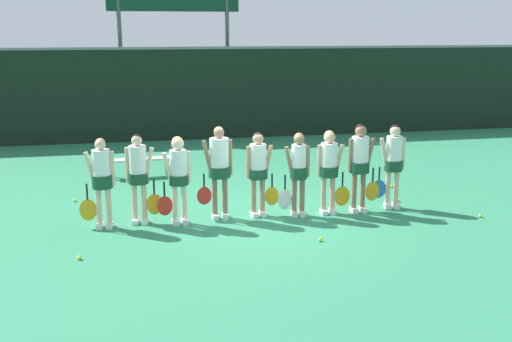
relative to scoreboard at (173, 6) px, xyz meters
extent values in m
plane|color=#2D7F56|center=(0.75, -9.75, -4.28)|extent=(140.00, 140.00, 0.00)
cube|color=black|center=(0.75, -1.14, -2.82)|extent=(60.00, 0.06, 2.91)
cube|color=slate|center=(0.75, -1.14, -1.33)|extent=(60.00, 0.08, 0.08)
cylinder|color=#515156|center=(-1.78, 0.00, -1.59)|extent=(0.14, 0.14, 5.38)
cylinder|color=#515156|center=(1.78, 0.00, -1.59)|extent=(0.14, 0.14, 5.38)
cube|color=#B2B2B7|center=(-1.38, -5.99, -3.84)|extent=(1.63, 0.49, 0.04)
cylinder|color=slate|center=(-0.73, -5.81, -4.07)|extent=(0.06, 0.06, 0.42)
cylinder|color=slate|center=(-0.71, -6.06, -4.07)|extent=(0.06, 0.06, 0.42)
cylinder|color=slate|center=(-2.05, -5.92, -4.07)|extent=(0.06, 0.06, 0.42)
cylinder|color=slate|center=(-2.02, -6.17, -4.07)|extent=(0.06, 0.06, 0.42)
cylinder|color=beige|center=(-2.00, -9.80, -3.88)|extent=(0.10, 0.10, 0.79)
cylinder|color=beige|center=(-2.17, -9.77, -3.88)|extent=(0.10, 0.10, 0.79)
cube|color=white|center=(-2.00, -9.83, -4.23)|extent=(0.14, 0.25, 0.09)
cube|color=white|center=(-2.18, -9.80, -4.23)|extent=(0.14, 0.25, 0.09)
cylinder|color=#16422B|center=(-2.08, -9.79, -3.41)|extent=(0.37, 0.37, 0.24)
cylinder|color=white|center=(-2.08, -9.79, -3.16)|extent=(0.32, 0.32, 0.66)
sphere|color=beige|center=(-2.08, -9.79, -2.74)|extent=(0.19, 0.19, 0.19)
sphere|color=#D8B772|center=(-2.08, -9.77, -2.71)|extent=(0.18, 0.18, 0.18)
cylinder|color=beige|center=(-2.28, -9.76, -3.17)|extent=(0.21, 0.10, 0.63)
cylinder|color=beige|center=(-1.90, -9.81, -3.17)|extent=(0.08, 0.08, 0.63)
cylinder|color=black|center=(-2.36, -9.77, -3.59)|extent=(0.03, 0.03, 0.29)
ellipsoid|color=orange|center=(-2.36, -9.77, -3.93)|extent=(0.31, 0.03, 0.40)
cylinder|color=beige|center=(-1.36, -9.67, -3.88)|extent=(0.10, 0.10, 0.80)
cylinder|color=beige|center=(-1.53, -9.64, -3.88)|extent=(0.10, 0.10, 0.80)
cube|color=white|center=(-1.36, -9.70, -4.23)|extent=(0.14, 0.25, 0.09)
cube|color=white|center=(-1.54, -9.67, -4.23)|extent=(0.14, 0.25, 0.09)
cylinder|color=#16422B|center=(-1.45, -9.66, -3.41)|extent=(0.37, 0.37, 0.20)
cylinder|color=white|center=(-1.45, -9.66, -3.14)|extent=(0.32, 0.32, 0.67)
sphere|color=beige|center=(-1.45, -9.66, -2.71)|extent=(0.19, 0.19, 0.19)
sphere|color=black|center=(-1.44, -9.64, -2.69)|extent=(0.18, 0.18, 0.18)
cylinder|color=beige|center=(-1.25, -9.69, -3.16)|extent=(0.22, 0.11, 0.64)
cylinder|color=beige|center=(-1.63, -9.63, -3.16)|extent=(0.08, 0.08, 0.64)
cylinder|color=black|center=(-1.17, -9.72, -3.57)|extent=(0.03, 0.03, 0.28)
ellipsoid|color=orange|center=(-1.17, -9.72, -3.91)|extent=(0.30, 0.03, 0.39)
cylinder|color=beige|center=(-0.64, -9.83, -3.89)|extent=(0.10, 0.10, 0.78)
cylinder|color=beige|center=(-0.81, -9.85, -3.89)|extent=(0.10, 0.10, 0.78)
cube|color=white|center=(-0.63, -9.86, -4.23)|extent=(0.14, 0.25, 0.09)
cube|color=white|center=(-0.81, -9.88, -4.23)|extent=(0.14, 0.25, 0.09)
cylinder|color=#16422B|center=(-0.72, -9.84, -3.43)|extent=(0.36, 0.36, 0.18)
cylinder|color=white|center=(-0.72, -9.84, -3.19)|extent=(0.31, 0.31, 0.62)
sphere|color=beige|center=(-0.72, -9.84, -2.77)|extent=(0.23, 0.23, 0.23)
sphere|color=#D8B772|center=(-0.73, -9.82, -2.74)|extent=(0.21, 0.21, 0.21)
cylinder|color=beige|center=(-0.92, -9.86, -3.20)|extent=(0.20, 0.10, 0.59)
cylinder|color=beige|center=(-0.54, -9.81, -3.20)|extent=(0.08, 0.08, 0.59)
cylinder|color=black|center=(-1.00, -9.89, -3.58)|extent=(0.03, 0.03, 0.27)
ellipsoid|color=red|center=(-1.00, -9.89, -3.90)|extent=(0.28, 0.03, 0.37)
cylinder|color=#8C664C|center=(0.16, -9.66, -3.86)|extent=(0.10, 0.10, 0.84)
cylinder|color=#8C664C|center=(-0.04, -9.66, -3.86)|extent=(0.10, 0.10, 0.84)
cube|color=white|center=(0.16, -9.69, -4.23)|extent=(0.11, 0.24, 0.09)
cube|color=white|center=(-0.04, -9.69, -4.23)|extent=(0.11, 0.24, 0.09)
cylinder|color=#16422B|center=(0.06, -9.66, -3.36)|extent=(0.41, 0.41, 0.21)
cylinder|color=white|center=(0.06, -9.66, -3.08)|extent=(0.36, 0.36, 0.71)
sphere|color=#8C664C|center=(0.06, -9.66, -2.62)|extent=(0.20, 0.20, 0.20)
sphere|color=#D8B772|center=(0.06, -9.64, -2.60)|extent=(0.18, 0.18, 0.18)
cylinder|color=#8C664C|center=(-0.16, -9.66, -3.09)|extent=(0.22, 0.08, 0.68)
cylinder|color=#8C664C|center=(0.27, -9.65, -3.09)|extent=(0.08, 0.08, 0.68)
cylinder|color=black|center=(-0.24, -9.68, -3.51)|extent=(0.03, 0.03, 0.25)
ellipsoid|color=red|center=(-0.24, -9.68, -3.81)|extent=(0.28, 0.03, 0.35)
cylinder|color=tan|center=(0.88, -9.66, -3.89)|extent=(0.10, 0.10, 0.78)
cylinder|color=tan|center=(0.71, -9.68, -3.89)|extent=(0.10, 0.10, 0.78)
cube|color=white|center=(0.89, -9.69, -4.23)|extent=(0.13, 0.25, 0.09)
cube|color=white|center=(0.71, -9.71, -4.23)|extent=(0.13, 0.25, 0.09)
cylinder|color=#16422B|center=(0.80, -9.67, -3.43)|extent=(0.37, 0.37, 0.19)
cylinder|color=white|center=(0.80, -9.67, -3.18)|extent=(0.32, 0.32, 0.63)
sphere|color=tan|center=(0.80, -9.67, -2.76)|extent=(0.21, 0.21, 0.21)
sphere|color=black|center=(0.80, -9.65, -2.73)|extent=(0.19, 0.19, 0.19)
cylinder|color=tan|center=(1.00, -9.65, -3.20)|extent=(0.21, 0.10, 0.60)
cylinder|color=tan|center=(0.61, -9.69, -3.20)|extent=(0.08, 0.08, 0.60)
cylinder|color=black|center=(1.08, -9.66, -3.58)|extent=(0.03, 0.03, 0.27)
ellipsoid|color=orange|center=(1.08, -9.66, -3.90)|extent=(0.28, 0.03, 0.37)
cylinder|color=#8C664C|center=(1.64, -9.81, -3.89)|extent=(0.10, 0.10, 0.77)
cylinder|color=#8C664C|center=(1.49, -9.79, -3.89)|extent=(0.10, 0.10, 0.77)
cube|color=white|center=(1.64, -9.84, -4.23)|extent=(0.13, 0.25, 0.09)
cube|color=white|center=(1.48, -9.82, -4.23)|extent=(0.13, 0.25, 0.09)
cylinder|color=#16422B|center=(1.57, -9.80, -3.42)|extent=(0.33, 0.33, 0.23)
cylinder|color=white|center=(1.57, -9.80, -3.19)|extent=(0.29, 0.29, 0.63)
sphere|color=#8C664C|center=(1.57, -9.80, -2.77)|extent=(0.21, 0.21, 0.21)
sphere|color=olive|center=(1.57, -9.78, -2.75)|extent=(0.19, 0.19, 0.19)
cylinder|color=#8C664C|center=(1.38, -9.78, -3.21)|extent=(0.21, 0.10, 0.60)
cylinder|color=#8C664C|center=(1.74, -9.81, -3.21)|extent=(0.08, 0.08, 0.60)
cylinder|color=black|center=(1.30, -9.79, -3.60)|extent=(0.03, 0.03, 0.29)
ellipsoid|color=silver|center=(1.30, -9.79, -3.94)|extent=(0.28, 0.03, 0.40)
cylinder|color=tan|center=(2.26, -9.80, -3.89)|extent=(0.10, 0.10, 0.78)
cylinder|color=tan|center=(2.08, -9.79, -3.89)|extent=(0.10, 0.10, 0.78)
cube|color=white|center=(2.26, -9.83, -4.23)|extent=(0.12, 0.24, 0.09)
cube|color=white|center=(2.08, -9.82, -4.23)|extent=(0.12, 0.24, 0.09)
cylinder|color=#16422B|center=(2.17, -9.79, -3.42)|extent=(0.37, 0.37, 0.20)
cylinder|color=white|center=(2.17, -9.79, -3.18)|extent=(0.32, 0.32, 0.62)
sphere|color=tan|center=(2.17, -9.79, -2.76)|extent=(0.22, 0.22, 0.22)
sphere|color=#D8B772|center=(2.17, -9.77, -2.73)|extent=(0.21, 0.21, 0.21)
cylinder|color=tan|center=(2.37, -9.80, -3.20)|extent=(0.20, 0.08, 0.59)
cylinder|color=tan|center=(1.98, -9.79, -3.20)|extent=(0.08, 0.08, 0.59)
cylinder|color=black|center=(2.45, -9.82, -3.59)|extent=(0.03, 0.03, 0.29)
ellipsoid|color=orange|center=(2.45, -9.82, -3.93)|extent=(0.32, 0.03, 0.40)
cylinder|color=#8C664C|center=(2.89, -9.80, -3.86)|extent=(0.10, 0.10, 0.83)
cylinder|color=#8C664C|center=(2.70, -9.81, -3.86)|extent=(0.10, 0.10, 0.83)
cube|color=white|center=(2.89, -9.83, -4.23)|extent=(0.12, 0.25, 0.09)
cube|color=white|center=(2.70, -9.84, -4.23)|extent=(0.12, 0.25, 0.09)
cylinder|color=#16422B|center=(2.79, -9.80, -3.37)|extent=(0.39, 0.39, 0.21)
cylinder|color=white|center=(2.79, -9.80, -3.11)|extent=(0.34, 0.34, 0.68)
sphere|color=#8C664C|center=(2.79, -9.80, -2.66)|extent=(0.23, 0.23, 0.23)
sphere|color=black|center=(2.79, -9.78, -2.63)|extent=(0.21, 0.21, 0.21)
cylinder|color=#8C664C|center=(3.00, -9.79, -3.12)|extent=(0.21, 0.09, 0.64)
cylinder|color=#8C664C|center=(2.60, -9.82, -3.12)|extent=(0.08, 0.08, 0.64)
cylinder|color=black|center=(3.08, -9.81, -3.54)|extent=(0.03, 0.03, 0.28)
ellipsoid|color=orange|center=(3.08, -9.81, -3.87)|extent=(0.28, 0.03, 0.39)
cylinder|color=beige|center=(3.64, -9.70, -3.87)|extent=(0.10, 0.10, 0.81)
cylinder|color=beige|center=(3.47, -9.67, -3.87)|extent=(0.10, 0.10, 0.81)
cube|color=white|center=(3.64, -9.73, -4.23)|extent=(0.15, 0.26, 0.09)
cube|color=white|center=(3.47, -9.70, -4.23)|extent=(0.15, 0.26, 0.09)
cylinder|color=#16422B|center=(3.56, -9.69, -3.40)|extent=(0.36, 0.36, 0.21)
cylinder|color=white|center=(3.56, -9.69, -3.14)|extent=(0.32, 0.32, 0.66)
sphere|color=beige|center=(3.56, -9.69, -2.70)|extent=(0.21, 0.21, 0.21)
sphere|color=black|center=(3.56, -9.67, -2.68)|extent=(0.19, 0.19, 0.19)
cylinder|color=beige|center=(3.36, -9.66, -3.15)|extent=(0.21, 0.11, 0.63)
cylinder|color=beige|center=(3.74, -9.72, -3.15)|extent=(0.08, 0.08, 0.63)
cylinder|color=black|center=(3.28, -9.66, -3.56)|extent=(0.03, 0.03, 0.27)
ellipsoid|color=blue|center=(3.28, -9.66, -3.88)|extent=(0.32, 0.03, 0.37)
sphere|color=#CCE033|center=(3.88, -9.34, -4.24)|extent=(0.07, 0.07, 0.07)
sphere|color=#CCE033|center=(-2.77, -7.94, -4.24)|extent=(0.06, 0.06, 0.06)
sphere|color=#CCE033|center=(1.54, -11.30, -4.24)|extent=(0.07, 0.07, 0.07)
sphere|color=#CCE033|center=(3.42, -7.93, -4.24)|extent=(0.07, 0.07, 0.07)
sphere|color=#CCE033|center=(4.23, -8.21, -4.24)|extent=(0.07, 0.07, 0.07)
sphere|color=#CCE033|center=(1.45, -8.24, -4.24)|extent=(0.07, 0.07, 0.07)
sphere|color=#CCE033|center=(4.96, -10.65, -4.24)|extent=(0.07, 0.07, 0.07)
sphere|color=#CCE033|center=(-2.42, -11.33, -4.24)|extent=(0.07, 0.07, 0.07)
camera|label=1|loc=(-1.51, -20.53, -0.75)|focal=42.00mm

